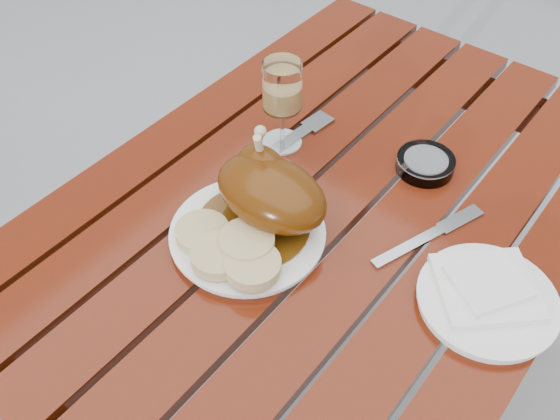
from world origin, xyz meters
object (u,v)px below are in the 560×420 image
Objects in this scene: table at (323,319)px; dinner_plate at (248,234)px; ashtray at (425,164)px; side_plate at (487,301)px; wine_glass at (282,106)px.

table is 4.69× the size of dinner_plate.
ashtray is (0.08, 0.17, 0.39)m from table.
table is 11.40× the size of ashtray.
dinner_plate is at bearing -113.85° from ashtray.
dinner_plate is 0.39m from side_plate.
ashtray is (0.14, 0.33, 0.00)m from dinner_plate.
dinner_plate is 1.45× the size of wine_glass.
dinner_plate is 2.43× the size of ashtray.
table is 6.81× the size of wine_glass.
wine_glass is 0.28m from ashtray.
table is at bearing -116.97° from ashtray.
table is 5.69× the size of side_plate.
wine_glass is (-0.10, 0.22, 0.08)m from dinner_plate.
wine_glass reaches higher than table.
ashtray is at bearing 66.15° from dinner_plate.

